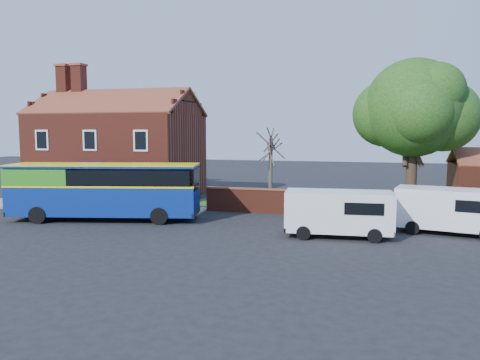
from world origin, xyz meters
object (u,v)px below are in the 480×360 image
(van_far, at_px, (451,209))
(bus, at_px, (99,188))
(van_near, at_px, (339,211))
(large_tree, at_px, (415,111))

(van_far, bearing_deg, bus, -164.18)
(van_near, xyz_separation_m, van_far, (5.50, 2.16, 0.02))
(van_far, distance_m, large_tree, 9.56)
(van_near, bearing_deg, large_tree, 62.47)
(bus, relative_size, van_far, 2.01)
(bus, height_order, van_near, bus)
(van_near, xyz_separation_m, large_tree, (4.31, 10.05, 5.29))
(van_far, bearing_deg, large_tree, 110.67)
(bus, distance_m, van_far, 19.52)
(van_far, height_order, large_tree, large_tree)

